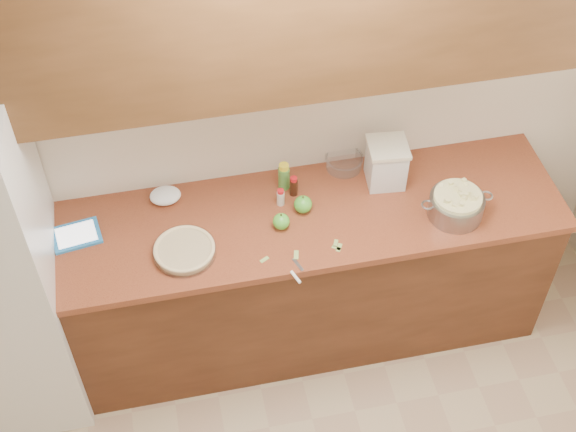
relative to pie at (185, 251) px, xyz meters
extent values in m
plane|color=white|center=(0.51, -1.35, 1.66)|extent=(3.60, 3.60, 0.00)
plane|color=beige|center=(0.51, 0.45, 0.36)|extent=(3.60, 0.00, 3.60)
cube|color=#5A2E19|center=(0.51, 0.13, -0.50)|extent=(2.60, 0.65, 0.88)
cube|color=brown|center=(0.51, 0.13, -0.04)|extent=(2.64, 0.68, 0.04)
cube|color=brown|center=(0.51, 0.28, 1.01)|extent=(2.60, 0.34, 0.70)
cylinder|color=silver|center=(0.00, 0.00, 0.00)|extent=(0.29, 0.29, 0.04)
cylinder|color=#D9BD89|center=(0.00, 0.00, 0.00)|extent=(0.26, 0.26, 0.03)
torus|color=#D9BD89|center=(0.00, 0.00, 0.01)|extent=(0.28, 0.28, 0.02)
cylinder|color=gray|center=(1.28, -0.02, 0.03)|extent=(0.26, 0.26, 0.11)
torus|color=gray|center=(1.14, -0.02, 0.07)|extent=(0.06, 0.06, 0.01)
torus|color=gray|center=(1.42, -0.02, 0.07)|extent=(0.06, 0.06, 0.01)
cylinder|color=beige|center=(1.28, -0.02, 0.05)|extent=(0.23, 0.23, 0.12)
cube|color=silver|center=(1.02, 0.27, 0.08)|extent=(0.19, 0.19, 0.21)
cube|color=beige|center=(1.02, 0.27, 0.20)|extent=(0.21, 0.21, 0.02)
cube|color=#2677BB|center=(-0.48, 0.21, -0.02)|extent=(0.24, 0.20, 0.01)
cube|color=white|center=(-0.48, 0.21, -0.01)|extent=(0.20, 0.16, 0.00)
cube|color=gray|center=(0.49, -0.17, -0.02)|extent=(0.04, 0.08, 0.00)
cylinder|color=white|center=(0.46, -0.24, -0.02)|extent=(0.04, 0.07, 0.01)
cylinder|color=#4C8C38|center=(0.53, 0.32, 0.04)|extent=(0.06, 0.06, 0.12)
cylinder|color=yellow|center=(0.53, 0.32, 0.11)|extent=(0.05, 0.05, 0.03)
cylinder|color=beige|center=(0.49, 0.22, 0.01)|extent=(0.04, 0.04, 0.08)
cylinder|color=red|center=(0.49, 0.22, 0.06)|extent=(0.03, 0.03, 0.02)
cylinder|color=black|center=(0.56, 0.27, 0.02)|extent=(0.04, 0.04, 0.09)
cylinder|color=red|center=(0.56, 0.27, 0.08)|extent=(0.03, 0.03, 0.02)
cylinder|color=silver|center=(0.85, 0.40, 0.01)|extent=(0.18, 0.18, 0.07)
torus|color=silver|center=(0.85, 0.40, 0.04)|extent=(0.19, 0.19, 0.01)
ellipsoid|color=white|center=(-0.05, 0.35, 0.01)|extent=(0.16, 0.14, 0.06)
sphere|color=green|center=(0.46, 0.07, 0.02)|extent=(0.08, 0.08, 0.08)
cylinder|color=#3F2D19|center=(0.46, 0.07, 0.06)|extent=(0.01, 0.01, 0.01)
sphere|color=green|center=(0.58, 0.15, 0.02)|extent=(0.09, 0.09, 0.09)
cylinder|color=#3F2D19|center=(0.58, 0.15, 0.07)|extent=(0.01, 0.01, 0.01)
cube|color=#95B558|center=(0.49, -0.11, -0.02)|extent=(0.03, 0.06, 0.00)
cube|color=#95B558|center=(0.68, -0.11, -0.02)|extent=(0.04, 0.04, 0.00)
cube|color=#95B558|center=(0.35, -0.11, -0.02)|extent=(0.05, 0.04, 0.00)
cube|color=#95B558|center=(0.68, -0.08, -0.02)|extent=(0.03, 0.05, 0.00)
cube|color=#95B558|center=(0.69, -0.11, -0.02)|extent=(0.04, 0.05, 0.00)
camera|label=1|loc=(-0.02, -2.37, 2.78)|focal=50.00mm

